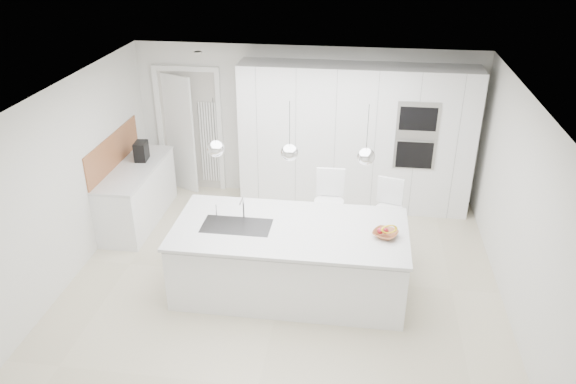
# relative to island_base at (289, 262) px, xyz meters

# --- Properties ---
(floor) EXTENTS (5.50, 5.50, 0.00)m
(floor) POSITION_rel_island_base_xyz_m (-0.10, 0.30, -0.43)
(floor) COLOR beige
(floor) RESTS_ON ground
(wall_back) EXTENTS (5.50, 0.00, 5.50)m
(wall_back) POSITION_rel_island_base_xyz_m (-0.10, 2.80, 0.82)
(wall_back) COLOR silver
(wall_back) RESTS_ON ground
(wall_left) EXTENTS (0.00, 5.00, 5.00)m
(wall_left) POSITION_rel_island_base_xyz_m (-2.85, 0.30, 0.82)
(wall_left) COLOR silver
(wall_left) RESTS_ON ground
(ceiling) EXTENTS (5.50, 5.50, 0.00)m
(ceiling) POSITION_rel_island_base_xyz_m (-0.10, 0.30, 2.07)
(ceiling) COLOR white
(ceiling) RESTS_ON wall_back
(tall_cabinets) EXTENTS (3.60, 0.60, 2.30)m
(tall_cabinets) POSITION_rel_island_base_xyz_m (0.70, 2.50, 0.72)
(tall_cabinets) COLOR white
(tall_cabinets) RESTS_ON floor
(oven_stack) EXTENTS (0.62, 0.04, 1.05)m
(oven_stack) POSITION_rel_island_base_xyz_m (1.60, 2.19, 0.92)
(oven_stack) COLOR #A5A5A8
(oven_stack) RESTS_ON tall_cabinets
(doorway_frame) EXTENTS (1.11, 0.08, 2.13)m
(doorway_frame) POSITION_rel_island_base_xyz_m (-2.05, 2.77, 0.59)
(doorway_frame) COLOR white
(doorway_frame) RESTS_ON floor
(hallway_door) EXTENTS (0.76, 0.38, 2.00)m
(hallway_door) POSITION_rel_island_base_xyz_m (-2.30, 2.72, 0.57)
(hallway_door) COLOR white
(hallway_door) RESTS_ON floor
(radiator) EXTENTS (0.32, 0.04, 1.40)m
(radiator) POSITION_rel_island_base_xyz_m (-1.73, 2.76, 0.42)
(radiator) COLOR white
(radiator) RESTS_ON floor
(left_base_cabinets) EXTENTS (0.60, 1.80, 0.86)m
(left_base_cabinets) POSITION_rel_island_base_xyz_m (-2.55, 1.50, 0.00)
(left_base_cabinets) COLOR white
(left_base_cabinets) RESTS_ON floor
(left_worktop) EXTENTS (0.62, 1.82, 0.04)m
(left_worktop) POSITION_rel_island_base_xyz_m (-2.55, 1.50, 0.45)
(left_worktop) COLOR silver
(left_worktop) RESTS_ON left_base_cabinets
(oak_backsplash) EXTENTS (0.02, 1.80, 0.50)m
(oak_backsplash) POSITION_rel_island_base_xyz_m (-2.84, 1.50, 0.72)
(oak_backsplash) COLOR #A86134
(oak_backsplash) RESTS_ON wall_left
(island_base) EXTENTS (2.80, 1.20, 0.86)m
(island_base) POSITION_rel_island_base_xyz_m (0.00, 0.00, 0.00)
(island_base) COLOR white
(island_base) RESTS_ON floor
(island_worktop) EXTENTS (2.84, 1.40, 0.04)m
(island_worktop) POSITION_rel_island_base_xyz_m (0.00, 0.05, 0.45)
(island_worktop) COLOR silver
(island_worktop) RESTS_ON island_base
(island_sink) EXTENTS (0.84, 0.44, 0.18)m
(island_sink) POSITION_rel_island_base_xyz_m (-0.65, -0.00, 0.39)
(island_sink) COLOR #3F3F42
(island_sink) RESTS_ON island_worktop
(island_tap) EXTENTS (0.02, 0.02, 0.30)m
(island_tap) POSITION_rel_island_base_xyz_m (-0.60, 0.20, 0.62)
(island_tap) COLOR white
(island_tap) RESTS_ON island_worktop
(pendant_left) EXTENTS (0.20, 0.20, 0.20)m
(pendant_left) POSITION_rel_island_base_xyz_m (-0.85, -0.00, 1.47)
(pendant_left) COLOR white
(pendant_left) RESTS_ON ceiling
(pendant_mid) EXTENTS (0.20, 0.20, 0.20)m
(pendant_mid) POSITION_rel_island_base_xyz_m (-0.00, -0.00, 1.47)
(pendant_mid) COLOR white
(pendant_mid) RESTS_ON ceiling
(pendant_right) EXTENTS (0.20, 0.20, 0.20)m
(pendant_right) POSITION_rel_island_base_xyz_m (0.85, -0.00, 1.47)
(pendant_right) COLOR white
(pendant_right) RESTS_ON ceiling
(fruit_bowl) EXTENTS (0.38, 0.38, 0.07)m
(fruit_bowl) POSITION_rel_island_base_xyz_m (1.14, -0.02, 0.50)
(fruit_bowl) COLOR #A86134
(fruit_bowl) RESTS_ON island_worktop
(espresso_machine) EXTENTS (0.20, 0.29, 0.29)m
(espresso_machine) POSITION_rel_island_base_xyz_m (-2.53, 1.79, 0.61)
(espresso_machine) COLOR black
(espresso_machine) RESTS_ON left_worktop
(bar_stool_left) EXTENTS (0.42, 0.57, 1.22)m
(bar_stool_left) POSITION_rel_island_base_xyz_m (0.41, 0.97, 0.18)
(bar_stool_left) COLOR white
(bar_stool_left) RESTS_ON floor
(bar_stool_right) EXTENTS (0.49, 0.60, 1.13)m
(bar_stool_right) POSITION_rel_island_base_xyz_m (1.22, 0.97, 0.14)
(bar_stool_right) COLOR white
(bar_stool_right) RESTS_ON floor
(apple_a) EXTENTS (0.07, 0.07, 0.07)m
(apple_a) POSITION_rel_island_base_xyz_m (1.14, 0.01, 0.54)
(apple_a) COLOR maroon
(apple_a) RESTS_ON fruit_bowl
(apple_b) EXTENTS (0.08, 0.08, 0.08)m
(apple_b) POSITION_rel_island_base_xyz_m (1.08, -0.00, 0.54)
(apple_b) COLOR maroon
(apple_b) RESTS_ON fruit_bowl
(banana_bunch) EXTENTS (0.23, 0.17, 0.21)m
(banana_bunch) POSITION_rel_island_base_xyz_m (1.18, -0.03, 0.58)
(banana_bunch) COLOR gold
(banana_bunch) RESTS_ON fruit_bowl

